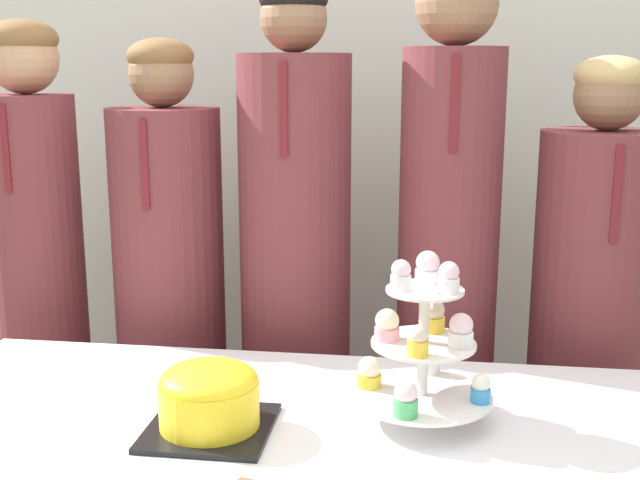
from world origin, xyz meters
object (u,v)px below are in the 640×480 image
at_px(student_0, 43,310).
at_px(student_1, 172,335).
at_px(cupcake_stand, 422,344).
at_px(student_2, 296,316).
at_px(student_4, 589,364).
at_px(round_cake, 209,397).
at_px(student_3, 446,301).

bearing_deg(student_0, student_1, 0.00).
relative_size(cupcake_stand, student_0, 0.21).
height_order(student_2, student_4, student_2).
relative_size(student_2, student_4, 1.12).
relative_size(round_cake, student_4, 0.16).
bearing_deg(student_2, student_1, -180.00).
height_order(round_cake, student_3, student_3).
height_order(cupcake_stand, student_0, student_0).
bearing_deg(round_cake, student_3, 57.04).
bearing_deg(student_4, student_1, -180.00).
distance_m(round_cake, student_3, 0.81).
xyz_separation_m(cupcake_stand, student_1, (-0.68, 0.58, -0.22)).
xyz_separation_m(student_0, student_1, (0.37, 0.00, -0.05)).
distance_m(round_cake, student_0, 0.96).
distance_m(student_1, student_4, 1.10).
distance_m(student_1, student_2, 0.35).
distance_m(student_2, student_3, 0.40).
relative_size(round_cake, student_3, 0.14).
xyz_separation_m(cupcake_stand, student_2, (-0.34, 0.58, -0.15)).
relative_size(student_0, student_4, 1.06).
relative_size(student_1, student_3, 0.89).
distance_m(student_3, student_4, 0.40).
distance_m(cupcake_stand, student_3, 0.59).
height_order(round_cake, student_2, student_2).
bearing_deg(student_4, round_cake, -139.90).
height_order(cupcake_stand, student_2, student_2).
bearing_deg(cupcake_stand, student_2, 120.23).
height_order(cupcake_stand, student_1, student_1).
relative_size(cupcake_stand, student_2, 0.20).
bearing_deg(student_3, student_0, -180.00).
bearing_deg(student_0, cupcake_stand, -28.82).
height_order(student_1, student_2, student_2).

